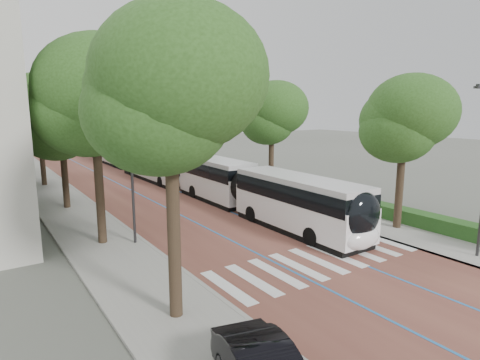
% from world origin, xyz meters
% --- Properties ---
extents(ground, '(160.00, 160.00, 0.00)m').
position_xyz_m(ground, '(0.00, 0.00, 0.00)').
color(ground, '#51544C').
rests_on(ground, ground).
extents(road, '(11.00, 140.00, 0.02)m').
position_xyz_m(road, '(0.00, 40.00, 0.01)').
color(road, brown).
rests_on(road, ground).
extents(sidewalk_left, '(4.00, 140.00, 0.12)m').
position_xyz_m(sidewalk_left, '(-7.50, 40.00, 0.06)').
color(sidewalk_left, '#989690').
rests_on(sidewalk_left, ground).
extents(sidewalk_right, '(4.00, 140.00, 0.12)m').
position_xyz_m(sidewalk_right, '(7.50, 40.00, 0.06)').
color(sidewalk_right, '#989690').
rests_on(sidewalk_right, ground).
extents(kerb_left, '(0.20, 140.00, 0.14)m').
position_xyz_m(kerb_left, '(-5.60, 40.00, 0.06)').
color(kerb_left, gray).
rests_on(kerb_left, ground).
extents(kerb_right, '(0.20, 140.00, 0.14)m').
position_xyz_m(kerb_right, '(5.60, 40.00, 0.06)').
color(kerb_right, gray).
rests_on(kerb_right, ground).
extents(zebra_crossing, '(10.55, 3.60, 0.01)m').
position_xyz_m(zebra_crossing, '(0.20, 1.00, 0.03)').
color(zebra_crossing, silver).
rests_on(zebra_crossing, ground).
extents(lane_line_left, '(0.12, 126.00, 0.01)m').
position_xyz_m(lane_line_left, '(-1.60, 40.00, 0.02)').
color(lane_line_left, '#2268AD').
rests_on(lane_line_left, road).
extents(lane_line_right, '(0.12, 126.00, 0.01)m').
position_xyz_m(lane_line_right, '(1.60, 40.00, 0.02)').
color(lane_line_right, '#2268AD').
rests_on(lane_line_right, road).
extents(hedge, '(1.20, 14.00, 0.80)m').
position_xyz_m(hedge, '(9.10, 0.00, 0.52)').
color(hedge, '#1C4718').
rests_on(hedge, sidewalk_right).
extents(streetlight_far, '(1.82, 0.20, 8.00)m').
position_xyz_m(streetlight_far, '(6.62, 22.00, 4.82)').
color(streetlight_far, '#2C2B2E').
rests_on(streetlight_far, sidewalk_right).
extents(lamp_post_left, '(0.14, 0.14, 8.00)m').
position_xyz_m(lamp_post_left, '(-6.10, 8.00, 4.12)').
color(lamp_post_left, '#2C2B2E').
rests_on(lamp_post_left, sidewalk_left).
extents(trees_left, '(6.30, 60.85, 10.10)m').
position_xyz_m(trees_left, '(-7.50, 26.01, 6.90)').
color(trees_left, black).
rests_on(trees_left, ground).
extents(trees_right, '(5.73, 47.36, 8.63)m').
position_xyz_m(trees_right, '(7.70, 24.42, 6.11)').
color(trees_right, black).
rests_on(trees_right, ground).
extents(lead_bus, '(2.72, 18.42, 3.20)m').
position_xyz_m(lead_bus, '(2.62, 8.80, 1.63)').
color(lead_bus, black).
rests_on(lead_bus, ground).
extents(bus_queued_0, '(2.78, 12.45, 3.20)m').
position_xyz_m(bus_queued_0, '(2.19, 24.76, 1.62)').
color(bus_queued_0, white).
rests_on(bus_queued_0, ground).
extents(bus_queued_1, '(2.76, 12.44, 3.20)m').
position_xyz_m(bus_queued_1, '(2.32, 38.56, 1.62)').
color(bus_queued_1, white).
rests_on(bus_queued_1, ground).
extents(bus_queued_2, '(2.88, 12.47, 3.20)m').
position_xyz_m(bus_queued_2, '(2.62, 50.67, 1.62)').
color(bus_queued_2, white).
rests_on(bus_queued_2, ground).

